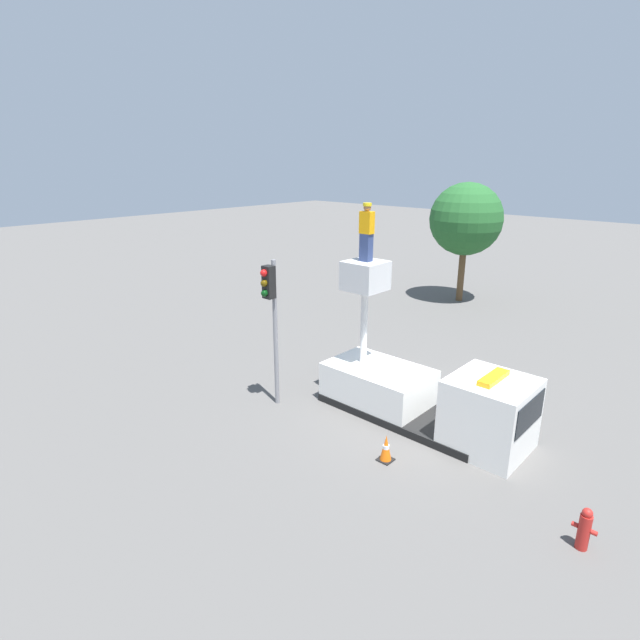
{
  "coord_description": "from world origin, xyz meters",
  "views": [
    {
      "loc": [
        7.47,
        -12.04,
        7.64
      ],
      "look_at": [
        -2.62,
        -1.05,
        2.81
      ],
      "focal_mm": 28.0,
      "sensor_mm": 36.0,
      "label": 1
    }
  ],
  "objects_px": {
    "bucket_truck": "(422,393)",
    "traffic_cone_curbside": "(386,449)",
    "worker": "(367,232)",
    "fire_hydrant": "(584,529)",
    "traffic_light_pole": "(271,305)",
    "traffic_cone_rear": "(337,369)",
    "tree_left_bg": "(466,219)"
  },
  "relations": [
    {
      "from": "traffic_cone_rear",
      "to": "fire_hydrant",
      "type": "bearing_deg",
      "value": -17.81
    },
    {
      "from": "traffic_cone_rear",
      "to": "tree_left_bg",
      "type": "distance_m",
      "value": 13.47
    },
    {
      "from": "traffic_cone_curbside",
      "to": "tree_left_bg",
      "type": "distance_m",
      "value": 17.45
    },
    {
      "from": "tree_left_bg",
      "to": "traffic_light_pole",
      "type": "bearing_deg",
      "value": -84.13
    },
    {
      "from": "fire_hydrant",
      "to": "traffic_cone_rear",
      "type": "bearing_deg",
      "value": 162.19
    },
    {
      "from": "traffic_cone_rear",
      "to": "bucket_truck",
      "type": "bearing_deg",
      "value": -9.91
    },
    {
      "from": "fire_hydrant",
      "to": "tree_left_bg",
      "type": "relative_size",
      "value": 0.15
    },
    {
      "from": "traffic_cone_curbside",
      "to": "tree_left_bg",
      "type": "bearing_deg",
      "value": 111.29
    },
    {
      "from": "worker",
      "to": "traffic_cone_rear",
      "type": "distance_m",
      "value": 5.48
    },
    {
      "from": "worker",
      "to": "traffic_light_pole",
      "type": "relative_size",
      "value": 0.37
    },
    {
      "from": "fire_hydrant",
      "to": "traffic_cone_rear",
      "type": "distance_m",
      "value": 9.65
    },
    {
      "from": "fire_hydrant",
      "to": "tree_left_bg",
      "type": "bearing_deg",
      "value": 125.02
    },
    {
      "from": "fire_hydrant",
      "to": "bucket_truck",
      "type": "bearing_deg",
      "value": 156.65
    },
    {
      "from": "bucket_truck",
      "to": "traffic_cone_rear",
      "type": "distance_m",
      "value": 4.04
    },
    {
      "from": "worker",
      "to": "fire_hydrant",
      "type": "bearing_deg",
      "value": -16.81
    },
    {
      "from": "traffic_light_pole",
      "to": "traffic_cone_curbside",
      "type": "bearing_deg",
      "value": -1.87
    },
    {
      "from": "worker",
      "to": "traffic_cone_rear",
      "type": "height_order",
      "value": "worker"
    },
    {
      "from": "worker",
      "to": "fire_hydrant",
      "type": "distance_m",
      "value": 9.32
    },
    {
      "from": "worker",
      "to": "fire_hydrant",
      "type": "relative_size",
      "value": 1.81
    },
    {
      "from": "tree_left_bg",
      "to": "fire_hydrant",
      "type": "bearing_deg",
      "value": -54.98
    },
    {
      "from": "bucket_truck",
      "to": "fire_hydrant",
      "type": "relative_size",
      "value": 6.66
    },
    {
      "from": "traffic_light_pole",
      "to": "worker",
      "type": "bearing_deg",
      "value": 50.39
    },
    {
      "from": "traffic_light_pole",
      "to": "traffic_cone_rear",
      "type": "relative_size",
      "value": 6.12
    },
    {
      "from": "bucket_truck",
      "to": "traffic_cone_rear",
      "type": "xyz_separation_m",
      "value": [
        -3.94,
        0.69,
        -0.58
      ]
    },
    {
      "from": "traffic_light_pole",
      "to": "fire_hydrant",
      "type": "distance_m",
      "value": 9.8
    },
    {
      "from": "bucket_truck",
      "to": "traffic_cone_curbside",
      "type": "relative_size",
      "value": 8.69
    },
    {
      "from": "fire_hydrant",
      "to": "tree_left_bg",
      "type": "distance_m",
      "value": 19.52
    },
    {
      "from": "fire_hydrant",
      "to": "tree_left_bg",
      "type": "xyz_separation_m",
      "value": [
        -10.96,
        15.64,
        4.06
      ]
    },
    {
      "from": "worker",
      "to": "traffic_light_pole",
      "type": "xyz_separation_m",
      "value": [
        -1.87,
        -2.26,
        -2.16
      ]
    },
    {
      "from": "traffic_cone_curbside",
      "to": "traffic_light_pole",
      "type": "bearing_deg",
      "value": 178.13
    },
    {
      "from": "traffic_cone_curbside",
      "to": "tree_left_bg",
      "type": "xyz_separation_m",
      "value": [
        -6.15,
        15.78,
        4.18
      ]
    },
    {
      "from": "traffic_light_pole",
      "to": "traffic_cone_curbside",
      "type": "height_order",
      "value": "traffic_light_pole"
    }
  ]
}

